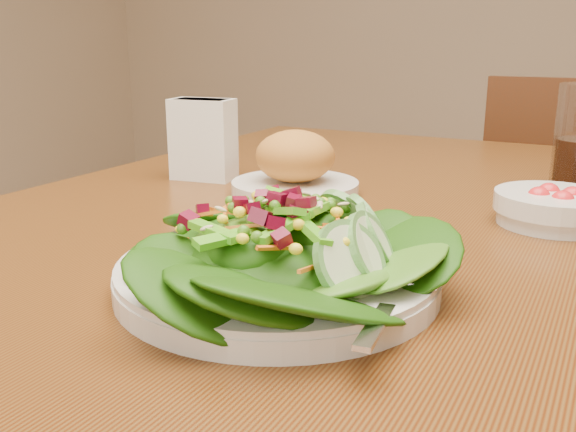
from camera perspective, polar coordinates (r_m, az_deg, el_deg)
The scene contains 6 objects.
dining_table at distance 0.80m, azimuth 3.50°, elevation -7.24°, with size 0.90×1.40×0.75m.
chair_far at distance 1.83m, azimuth 22.95°, elevation -1.51°, with size 0.41×0.42×0.87m.
salad_plate at distance 0.55m, azimuth -0.09°, elevation -3.65°, with size 0.28×0.28×0.08m.
bread_plate at distance 0.89m, azimuth 0.63°, elevation 4.29°, with size 0.18×0.18×0.09m.
tomato_bowl at distance 0.80m, azimuth 22.58°, elevation 0.69°, with size 0.14×0.14×0.04m.
napkin_holder at distance 0.99m, azimuth -7.56°, elevation 6.96°, with size 0.10×0.06×0.12m.
Camera 1 is at (0.30, -0.68, 0.96)m, focal length 40.00 mm.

